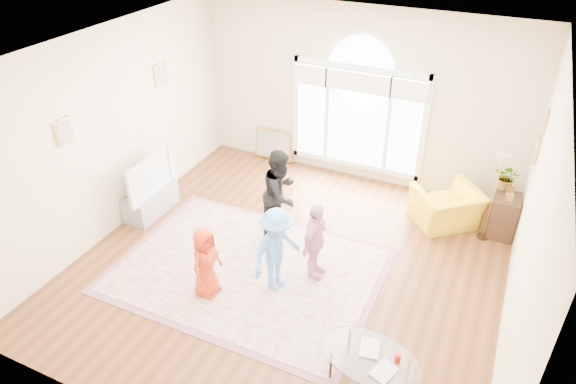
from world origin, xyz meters
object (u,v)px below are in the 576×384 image
at_px(tv_console, 151,202).
at_px(coffee_table, 371,358).
at_px(area_rug, 248,270).
at_px(armchair, 447,208).
at_px(television, 147,174).

distance_m(tv_console, coffee_table, 4.80).
xyz_separation_m(area_rug, tv_console, (-2.25, 0.68, 0.20)).
xyz_separation_m(area_rug, coffee_table, (2.19, -1.12, 0.39)).
bearing_deg(area_rug, tv_console, 163.22).
relative_size(area_rug, armchair, 3.60).
bearing_deg(television, coffee_table, -22.03).
bearing_deg(coffee_table, armchair, 96.73).
distance_m(tv_console, armchair, 4.98).
bearing_deg(armchair, tv_console, -19.49).
height_order(tv_console, armchair, armchair).
bearing_deg(tv_console, armchair, 20.73).
height_order(tv_console, coffee_table, coffee_table).
distance_m(area_rug, television, 2.46).
distance_m(area_rug, coffee_table, 2.49).
height_order(area_rug, coffee_table, coffee_table).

